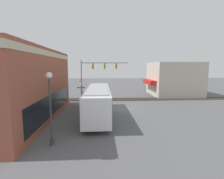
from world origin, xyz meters
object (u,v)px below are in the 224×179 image
at_px(parked_car_white, 100,91).
at_px(pedestrian_at_crossing, 83,97).
at_px(streetlamp, 50,102).
at_px(crossing_signal, 81,88).
at_px(city_bus, 98,100).

bearing_deg(parked_car_white, pedestrian_at_crossing, 162.74).
relative_size(streetlamp, parked_car_white, 1.22).
relative_size(crossing_signal, parked_car_white, 0.89).
bearing_deg(city_bus, crossing_signal, 19.24).
xyz_separation_m(streetlamp, parked_car_white, (22.75, -3.13, -2.47)).
bearing_deg(crossing_signal, pedestrian_at_crossing, -143.46).
height_order(streetlamp, parked_car_white, streetlamp).
relative_size(crossing_signal, pedestrian_at_crossing, 2.22).
distance_m(city_bus, crossing_signal, 8.63).
bearing_deg(crossing_signal, parked_car_white, -21.05).
distance_m(streetlamp, pedestrian_at_crossing, 15.04).
bearing_deg(pedestrian_at_crossing, city_bus, -162.14).
distance_m(city_bus, streetlamp, 7.99).
relative_size(city_bus, pedestrian_at_crossing, 6.96).
xyz_separation_m(crossing_signal, pedestrian_at_crossing, (-0.52, -0.38, -1.42)).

